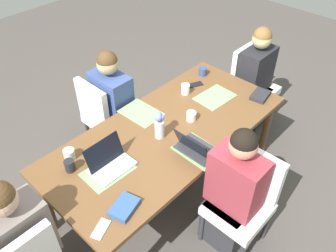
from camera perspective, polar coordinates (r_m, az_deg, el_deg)
The scene contains 25 objects.
ground_plane at distance 3.43m, azimuth -0.00°, elevation -10.02°, with size 10.00×10.00×0.00m, color #4C4742.
dining_table at distance 2.94m, azimuth -0.00°, elevation -1.77°, with size 2.19×1.00×0.74m.
chair_far_left_near at distance 2.79m, azimuth 12.65°, elevation -11.41°, with size 0.44×0.44×0.90m.
person_far_left_near at distance 2.74m, azimuth 10.81°, elevation -11.37°, with size 0.36×0.40×1.19m.
person_head_right_left_mid at distance 2.62m, azimuth -22.57°, elevation -18.55°, with size 0.40×0.36×1.19m.
chair_near_left_far at distance 3.50m, azimuth -10.54°, elevation 1.94°, with size 0.44×0.44×0.90m.
person_near_left_far at distance 3.48m, azimuth -9.03°, elevation 2.45°, with size 0.36×0.40×1.19m.
chair_head_left_right_near at distance 4.03m, azimuth 13.52°, elevation 7.24°, with size 0.44×0.44×0.90m.
person_head_left_right_near at distance 3.95m, azimuth 14.02°, elevation 6.80°, with size 0.40×0.36×1.19m.
flower_vase at distance 2.76m, azimuth -1.51°, elevation 0.21°, with size 0.08×0.08×0.25m.
placemat_far_left_near at distance 2.72m, azimuth 4.99°, elevation -4.12°, with size 0.36×0.26×0.00m, color #7FAD70.
placemat_head_right_left_mid at distance 2.61m, azimuth -9.97°, elevation -7.39°, with size 0.36×0.26×0.00m, color #7FAD70.
placemat_near_left_far at distance 3.08m, azimuth -4.53°, elevation 2.20°, with size 0.36×0.26×0.00m, color #7FAD70.
placemat_head_left_right_near at distance 3.29m, azimuth 7.80°, elevation 4.80°, with size 0.36×0.26×0.00m, color #7FAD70.
laptop_far_left_near at distance 2.69m, azimuth 4.59°, elevation -3.64°, with size 0.22×0.32×0.20m.
laptop_head_right_left_mid at distance 2.60m, azimuth -9.67°, elevation -6.02°, with size 0.32×0.22×0.21m.
coffee_mug_near_left at distance 3.30m, azimuth 2.92°, elevation 6.16°, with size 0.08×0.08×0.10m, color white.
coffee_mug_near_right at distance 2.64m, azimuth -16.05°, elevation -6.35°, with size 0.08×0.08×0.09m, color #232328.
coffee_mug_centre_left at distance 3.59m, azimuth 5.80°, elevation 9.02°, with size 0.08×0.08×0.08m, color #33477A.
coffee_mug_centre_right at distance 2.98m, azimuth 3.89°, elevation 1.65°, with size 0.09×0.09×0.08m, color white.
coffee_mug_far_left at distance 2.74m, azimuth -16.11°, elevation -4.54°, with size 0.09×0.09×0.09m, color white.
book_red_cover at distance 3.37m, azimuth 15.10°, elevation 4.95°, with size 0.20×0.14×0.04m, color #28282D.
book_blue_cover at distance 2.36m, azimuth -7.27°, elevation -13.25°, with size 0.20×0.14×0.04m, color #335693.
phone_black at distance 3.44m, azimuth 4.56°, elevation 6.89°, with size 0.15×0.07×0.01m, color black.
phone_silver at distance 2.31m, azimuth -11.12°, elevation -16.48°, with size 0.15×0.07×0.01m, color silver.
Camera 1 is at (1.58, 1.48, 2.66)m, focal length 36.61 mm.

